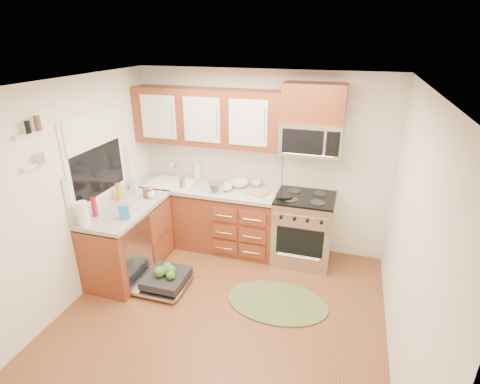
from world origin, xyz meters
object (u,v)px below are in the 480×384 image
(rug, at_px, (277,302))
(cutting_board, at_px, (256,193))
(bowl_a, at_px, (223,188))
(stock_pot, at_px, (216,187))
(cup, at_px, (256,183))
(range, at_px, (303,229))
(skillet, at_px, (284,196))
(dishwasher, at_px, (164,280))
(microwave, at_px, (311,138))
(upper_cabinets, at_px, (207,117))
(paper_towel_roll, at_px, (83,214))
(bowl_b, at_px, (239,184))
(sink, at_px, (172,191))

(rug, bearing_deg, cutting_board, 117.77)
(cutting_board, height_order, bowl_a, bowl_a)
(stock_pot, xyz_separation_m, cup, (0.47, 0.35, -0.01))
(cup, bearing_deg, range, -16.99)
(rug, relative_size, skillet, 5.38)
(dishwasher, relative_size, skillet, 3.16)
(cup, bearing_deg, microwave, -7.91)
(range, bearing_deg, cutting_board, -178.25)
(range, relative_size, cutting_board, 3.25)
(dishwasher, distance_m, cup, 1.81)
(upper_cabinets, xyz_separation_m, cutting_board, (0.75, -0.17, -0.94))
(upper_cabinets, xyz_separation_m, paper_towel_roll, (-0.88, -1.59, -0.81))
(upper_cabinets, height_order, bowl_a, upper_cabinets)
(microwave, bearing_deg, range, -90.00)
(upper_cabinets, distance_m, microwave, 1.42)
(rug, xyz_separation_m, bowl_b, (-0.82, 1.16, 0.96))
(cutting_board, relative_size, bowl_b, 1.10)
(microwave, xyz_separation_m, cutting_board, (-0.66, -0.14, -0.76))
(paper_towel_roll, distance_m, bowl_a, 1.83)
(stock_pot, distance_m, cutting_board, 0.54)
(bowl_b, bearing_deg, skillet, -20.92)
(cup, bearing_deg, sink, -169.24)
(microwave, relative_size, paper_towel_roll, 2.73)
(dishwasher, relative_size, bowl_b, 2.64)
(stock_pot, height_order, bowl_b, stock_pot)
(upper_cabinets, relative_size, cup, 14.78)
(skillet, relative_size, bowl_b, 0.84)
(skillet, relative_size, stock_pot, 1.00)
(sink, xyz_separation_m, rug, (1.80, -1.01, -0.79))
(rug, xyz_separation_m, stock_pot, (-1.05, 0.88, 0.98))
(rug, relative_size, stock_pot, 5.36)
(skillet, distance_m, bowl_a, 0.86)
(dishwasher, bearing_deg, range, 36.27)
(microwave, height_order, paper_towel_roll, microwave)
(sink, height_order, skillet, skillet)
(stock_pot, height_order, cup, stock_pot)
(bowl_b, bearing_deg, cup, 17.40)
(microwave, xyz_separation_m, cup, (-0.72, 0.10, -0.72))
(range, distance_m, paper_towel_roll, 2.77)
(range, relative_size, paper_towel_roll, 3.41)
(skillet, distance_m, stock_pot, 0.92)
(rug, bearing_deg, microwave, 83.28)
(sink, relative_size, rug, 0.52)
(stock_pot, relative_size, cup, 1.60)
(stock_pot, xyz_separation_m, bowl_a, (0.07, 0.09, -0.04))
(upper_cabinets, xyz_separation_m, microwave, (1.41, -0.02, -0.18))
(range, distance_m, stock_pot, 1.30)
(bowl_b, bearing_deg, bowl_a, -131.89)
(microwave, relative_size, bowl_a, 3.16)
(range, bearing_deg, bowl_a, -177.97)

